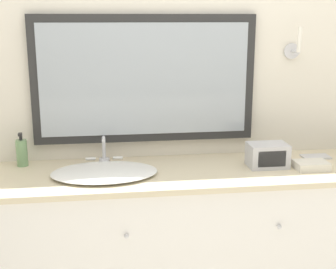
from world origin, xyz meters
TOP-DOWN VIEW (x-y plane):
  - wall_back at (-0.01, 0.61)m, footprint 8.00×0.18m
  - vanity_counter at (0.00, 0.30)m, footprint 2.19×0.58m
  - sink_basin at (-0.48, 0.28)m, footprint 0.55×0.42m
  - soap_bottle at (-0.93, 0.50)m, footprint 0.06×0.06m
  - appliance_box at (0.40, 0.30)m, footprint 0.21×0.15m
  - hand_towel_near_sink at (0.62, 0.23)m, footprint 0.18×0.12m
  - metal_tray at (0.74, 0.43)m, footprint 0.16×0.09m

SIDE VIEW (x-z plane):
  - vanity_counter at x=0.00m, z-range 0.00..0.92m
  - metal_tray at x=0.74m, z-range 0.92..0.93m
  - sink_basin at x=-0.48m, z-range 0.86..1.02m
  - hand_towel_near_sink at x=0.62m, z-range 0.92..0.96m
  - appliance_box at x=0.40m, z-range 0.92..1.05m
  - soap_bottle at x=-0.93m, z-range 0.90..1.09m
  - wall_back at x=-0.01m, z-range 0.00..2.55m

